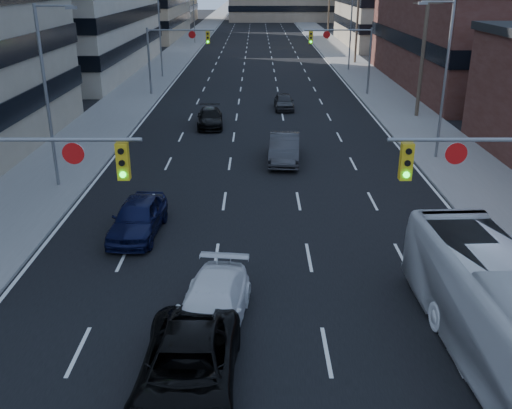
{
  "coord_description": "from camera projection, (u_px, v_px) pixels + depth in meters",
  "views": [
    {
      "loc": [
        -0.23,
        -7.77,
        10.08
      ],
      "look_at": [
        -0.25,
        12.05,
        2.2
      ],
      "focal_mm": 40.0,
      "sensor_mm": 36.0,
      "label": 1
    }
  ],
  "objects": [
    {
      "name": "sedan_grey_center",
      "position": [
        284.0,
        148.0,
        33.36
      ],
      "size": [
        2.03,
        5.02,
        1.62
      ],
      "primitive_type": "imported",
      "rotation": [
        0.0,
        0.0,
        -0.06
      ],
      "color": "#2F2E30",
      "rests_on": "ground"
    },
    {
      "name": "streetlight_left_near",
      "position": [
        49.0,
        89.0,
        27.67
      ],
      "size": [
        2.03,
        0.22,
        9.0
      ],
      "color": "slate",
      "rests_on": "ground"
    },
    {
      "name": "sedan_grey_right",
      "position": [
        284.0,
        102.0,
        46.85
      ],
      "size": [
        1.62,
        3.83,
        1.29
      ],
      "primitive_type": "imported",
      "rotation": [
        0.0,
        0.0,
        0.02
      ],
      "color": "#2C2B2E",
      "rests_on": "ground"
    },
    {
      "name": "utility_pole_midblock",
      "position": [
        358.0,
        16.0,
        70.12
      ],
      "size": [
        2.2,
        0.28,
        11.0
      ],
      "color": "#4C3D2D",
      "rests_on": "ground"
    },
    {
      "name": "utility_pole_distant",
      "position": [
        329.0,
        5.0,
        97.99
      ],
      "size": [
        2.2,
        0.28,
        11.0
      ],
      "color": "#4C3D2D",
      "rests_on": "ground"
    },
    {
      "name": "signal_near_left",
      "position": [
        12.0,
        188.0,
        16.78
      ],
      "size": [
        6.59,
        0.33,
        6.0
      ],
      "color": "slate",
      "rests_on": "ground"
    },
    {
      "name": "black_pickup",
      "position": [
        187.0,
        369.0,
        14.59
      ],
      "size": [
        2.61,
        5.5,
        1.52
      ],
      "primitive_type": "imported",
      "rotation": [
        0.0,
        0.0,
        -0.02
      ],
      "color": "black",
      "rests_on": "ground"
    },
    {
      "name": "signal_far_right",
      "position": [
        345.0,
        47.0,
        51.15
      ],
      "size": [
        6.09,
        0.33,
        6.0
      ],
      "color": "slate",
      "rests_on": "ground"
    },
    {
      "name": "storefront_right_mid",
      "position": [
        504.0,
        40.0,
        55.71
      ],
      "size": [
        20.0,
        30.0,
        9.0
      ],
      "primitive_type": "cube",
      "color": "#472119",
      "rests_on": "ground"
    },
    {
      "name": "white_van",
      "position": [
        212.0,
        307.0,
        17.44
      ],
      "size": [
        2.57,
        5.11,
        1.42
      ],
      "primitive_type": "imported",
      "rotation": [
        0.0,
        0.0,
        -0.12
      ],
      "color": "silver",
      "rests_on": "ground"
    },
    {
      "name": "streetlight_right_far",
      "position": [
        350.0,
        26.0,
        64.81
      ],
      "size": [
        2.03,
        0.22,
        9.0
      ],
      "color": "slate",
      "rests_on": "ground"
    },
    {
      "name": "sidewalk_right",
      "position": [
        307.0,
        25.0,
        131.7
      ],
      "size": [
        5.0,
        300.0,
        0.15
      ],
      "primitive_type": "cube",
      "color": "slate",
      "rests_on": "ground"
    },
    {
      "name": "streetlight_right_near",
      "position": [
        443.0,
        74.0,
        32.29
      ],
      "size": [
        2.03,
        0.22,
        9.0
      ],
      "color": "slate",
      "rests_on": "ground"
    },
    {
      "name": "sedan_blue",
      "position": [
        138.0,
        217.0,
        23.82
      ],
      "size": [
        2.12,
        4.69,
        1.56
      ],
      "primitive_type": "imported",
      "rotation": [
        0.0,
        0.0,
        -0.06
      ],
      "color": "black",
      "rests_on": "ground"
    },
    {
      "name": "sidewalk_left",
      "position": [
        208.0,
        25.0,
        131.72
      ],
      "size": [
        5.0,
        300.0,
        0.15
      ],
      "primitive_type": "cube",
      "color": "slate",
      "rests_on": "ground"
    },
    {
      "name": "signal_far_left",
      "position": [
        174.0,
        47.0,
        51.17
      ],
      "size": [
        6.09,
        0.33,
        6.0
      ],
      "color": "slate",
      "rests_on": "ground"
    },
    {
      "name": "utility_pole_block",
      "position": [
        424.0,
        41.0,
        42.24
      ],
      "size": [
        2.2,
        0.28,
        11.0
      ],
      "color": "#4C3D2D",
      "rests_on": "ground"
    },
    {
      "name": "transit_bus",
      "position": [
        511.0,
        325.0,
        15.12
      ],
      "size": [
        3.12,
        10.96,
        3.02
      ],
      "primitive_type": "imported",
      "rotation": [
        0.0,
        0.0,
        0.05
      ],
      "color": "silver",
      "rests_on": "ground"
    },
    {
      "name": "streetlight_left_mid",
      "position": [
        161.0,
        29.0,
        60.19
      ],
      "size": [
        2.03,
        0.22,
        9.0
      ],
      "color": "slate",
      "rests_on": "ground"
    },
    {
      "name": "road_surface",
      "position": [
        258.0,
        25.0,
        131.73
      ],
      "size": [
        18.0,
        300.0,
        0.02
      ],
      "primitive_type": "cube",
      "color": "black",
      "rests_on": "ground"
    },
    {
      "name": "streetlight_left_far",
      "position": [
        195.0,
        11.0,
        92.72
      ],
      "size": [
        2.03,
        0.22,
        9.0
      ],
      "color": "slate",
      "rests_on": "ground"
    },
    {
      "name": "sedan_black_far",
      "position": [
        210.0,
        118.0,
        41.36
      ],
      "size": [
        2.12,
        4.58,
        1.3
      ],
      "primitive_type": "imported",
      "rotation": [
        0.0,
        0.0,
        0.07
      ],
      "color": "black",
      "rests_on": "ground"
    }
  ]
}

